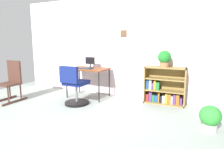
{
  "coord_description": "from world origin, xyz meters",
  "views": [
    {
      "loc": [
        2.0,
        -2.28,
        1.34
      ],
      "look_at": [
        0.39,
        1.25,
        0.68
      ],
      "focal_mm": 31.25,
      "sensor_mm": 36.0,
      "label": 1
    }
  ],
  "objects": [
    {
      "name": "bookshelf_low",
      "position": [
        1.32,
        1.95,
        0.35
      ],
      "size": [
        0.86,
        0.3,
        0.81
      ],
      "color": "olive",
      "rests_on": "ground_plane"
    },
    {
      "name": "keyboard",
      "position": [
        -0.45,
        1.59,
        0.72
      ],
      "size": [
        0.35,
        0.15,
        0.02
      ],
      "primitive_type": "cube",
      "color": "#252C36",
      "rests_on": "desk"
    },
    {
      "name": "potted_plant_on_shelf",
      "position": [
        1.31,
        1.9,
        1.0
      ],
      "size": [
        0.27,
        0.27,
        0.35
      ],
      "color": "#9E6642",
      "rests_on": "bookshelf_low"
    },
    {
      "name": "wall_back",
      "position": [
        0.0,
        2.15,
        1.21
      ],
      "size": [
        5.2,
        0.12,
        2.42
      ],
      "color": "silver",
      "rests_on": "ground_plane"
    },
    {
      "name": "monitor",
      "position": [
        -0.45,
        1.81,
        0.83
      ],
      "size": [
        0.25,
        0.19,
        0.26
      ],
      "color": "#262628",
      "rests_on": "desk"
    },
    {
      "name": "ground_plane",
      "position": [
        0.0,
        0.0,
        0.0
      ],
      "size": [
        6.24,
        6.24,
        0.0
      ],
      "primitive_type": "plane",
      "color": "#929E97"
    },
    {
      "name": "potted_plant_floor",
      "position": [
        2.19,
        0.85,
        0.21
      ],
      "size": [
        0.31,
        0.31,
        0.4
      ],
      "color": "#B7B2A8",
      "rests_on": "ground_plane"
    },
    {
      "name": "office_chair",
      "position": [
        -0.39,
        1.05,
        0.37
      ],
      "size": [
        0.52,
        0.55,
        0.85
      ],
      "color": "black",
      "rests_on": "ground_plane"
    },
    {
      "name": "desk",
      "position": [
        -0.44,
        1.7,
        0.65
      ],
      "size": [
        0.96,
        0.62,
        0.71
      ],
      "color": "brown",
      "rests_on": "ground_plane"
    },
    {
      "name": "rocking_chair",
      "position": [
        -1.88,
        0.71,
        0.46
      ],
      "size": [
        0.42,
        0.64,
        0.91
      ],
      "color": "#492C23",
      "rests_on": "ground_plane"
    }
  ]
}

